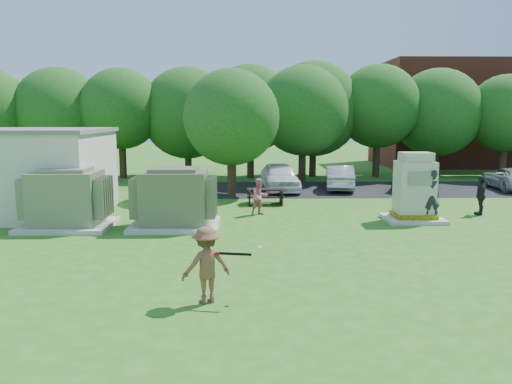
{
  "coord_description": "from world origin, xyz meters",
  "views": [
    {
      "loc": [
        -0.39,
        -12.55,
        3.8
      ],
      "look_at": [
        0.0,
        4.0,
        1.3
      ],
      "focal_mm": 35.0,
      "sensor_mm": 36.0,
      "label": 1
    }
  ],
  "objects_px": {
    "person_at_picnic": "(260,197)",
    "person_walking_right": "(481,195)",
    "person_by_generator": "(431,197)",
    "car_white": "(279,177)",
    "car_dark": "(415,177)",
    "transformer_right": "(175,200)",
    "picnic_table": "(265,194)",
    "car_silver_b": "(511,179)",
    "transformer_left": "(67,200)",
    "batter": "(206,265)",
    "car_silver_a": "(339,177)",
    "generator_cabinet": "(414,191)"
  },
  "relations": [
    {
      "from": "car_silver_a",
      "to": "car_silver_b",
      "type": "distance_m",
      "value": 9.06
    },
    {
      "from": "picnic_table",
      "to": "car_silver_b",
      "type": "xyz_separation_m",
      "value": [
        13.14,
        4.19,
        0.15
      ]
    },
    {
      "from": "batter",
      "to": "car_silver_b",
      "type": "distance_m",
      "value": 21.73
    },
    {
      "from": "transformer_left",
      "to": "car_dark",
      "type": "xyz_separation_m",
      "value": [
        15.07,
        8.77,
        -0.27
      ]
    },
    {
      "from": "transformer_left",
      "to": "person_walking_right",
      "type": "distance_m",
      "value": 15.44
    },
    {
      "from": "transformer_right",
      "to": "person_by_generator",
      "type": "distance_m",
      "value": 9.1
    },
    {
      "from": "transformer_right",
      "to": "generator_cabinet",
      "type": "height_order",
      "value": "generator_cabinet"
    },
    {
      "from": "person_by_generator",
      "to": "car_silver_a",
      "type": "bearing_deg",
      "value": -81.88
    },
    {
      "from": "car_dark",
      "to": "car_silver_b",
      "type": "bearing_deg",
      "value": 22.73
    },
    {
      "from": "person_walking_right",
      "to": "car_silver_a",
      "type": "bearing_deg",
      "value": -134.7
    },
    {
      "from": "transformer_left",
      "to": "generator_cabinet",
      "type": "relative_size",
      "value": 1.19
    },
    {
      "from": "transformer_left",
      "to": "car_silver_a",
      "type": "xyz_separation_m",
      "value": [
        11.11,
        8.87,
        -0.32
      ]
    },
    {
      "from": "transformer_left",
      "to": "generator_cabinet",
      "type": "height_order",
      "value": "generator_cabinet"
    },
    {
      "from": "person_by_generator",
      "to": "car_silver_b",
      "type": "relative_size",
      "value": 0.47
    },
    {
      "from": "batter",
      "to": "person_walking_right",
      "type": "height_order",
      "value": "batter"
    },
    {
      "from": "transformer_left",
      "to": "car_silver_a",
      "type": "height_order",
      "value": "transformer_left"
    },
    {
      "from": "person_at_picnic",
      "to": "person_walking_right",
      "type": "xyz_separation_m",
      "value": [
        8.62,
        -0.17,
        0.06
      ]
    },
    {
      "from": "car_white",
      "to": "car_dark",
      "type": "relative_size",
      "value": 0.9
    },
    {
      "from": "transformer_right",
      "to": "person_walking_right",
      "type": "distance_m",
      "value": 11.78
    },
    {
      "from": "transformer_right",
      "to": "person_by_generator",
      "type": "relative_size",
      "value": 1.54
    },
    {
      "from": "transformer_left",
      "to": "transformer_right",
      "type": "bearing_deg",
      "value": 0.0
    },
    {
      "from": "transformer_right",
      "to": "person_at_picnic",
      "type": "height_order",
      "value": "transformer_right"
    },
    {
      "from": "transformer_left",
      "to": "car_silver_b",
      "type": "xyz_separation_m",
      "value": [
        20.17,
        8.72,
        -0.39
      ]
    },
    {
      "from": "transformer_right",
      "to": "batter",
      "type": "distance_m",
      "value": 7.33
    },
    {
      "from": "person_walking_right",
      "to": "batter",
      "type": "bearing_deg",
      "value": -33.67
    },
    {
      "from": "car_white",
      "to": "car_silver_b",
      "type": "height_order",
      "value": "car_white"
    },
    {
      "from": "person_by_generator",
      "to": "car_white",
      "type": "distance_m",
      "value": 9.48
    },
    {
      "from": "car_silver_b",
      "to": "person_at_picnic",
      "type": "bearing_deg",
      "value": 30.67
    },
    {
      "from": "car_white",
      "to": "car_dark",
      "type": "distance_m",
      "value": 7.14
    },
    {
      "from": "transformer_right",
      "to": "car_silver_a",
      "type": "distance_m",
      "value": 11.57
    },
    {
      "from": "person_walking_right",
      "to": "car_dark",
      "type": "distance_m",
      "value": 6.85
    },
    {
      "from": "transformer_right",
      "to": "person_at_picnic",
      "type": "distance_m",
      "value": 3.67
    },
    {
      "from": "car_white",
      "to": "transformer_left",
      "type": "bearing_deg",
      "value": -137.33
    },
    {
      "from": "car_white",
      "to": "car_silver_a",
      "type": "xyz_separation_m",
      "value": [
        3.18,
        0.29,
        -0.09
      ]
    },
    {
      "from": "person_walking_right",
      "to": "car_white",
      "type": "distance_m",
      "value": 9.95
    },
    {
      "from": "transformer_left",
      "to": "picnic_table",
      "type": "distance_m",
      "value": 8.38
    },
    {
      "from": "person_by_generator",
      "to": "car_dark",
      "type": "xyz_separation_m",
      "value": [
        2.28,
        8.33,
        -0.28
      ]
    },
    {
      "from": "car_white",
      "to": "car_silver_b",
      "type": "bearing_deg",
      "value": -3.92
    },
    {
      "from": "picnic_table",
      "to": "person_by_generator",
      "type": "relative_size",
      "value": 0.83
    },
    {
      "from": "car_silver_b",
      "to": "picnic_table",
      "type": "bearing_deg",
      "value": 22.17
    },
    {
      "from": "transformer_right",
      "to": "car_dark",
      "type": "xyz_separation_m",
      "value": [
        11.37,
        8.77,
        -0.27
      ]
    },
    {
      "from": "picnic_table",
      "to": "car_silver_b",
      "type": "relative_size",
      "value": 0.39
    },
    {
      "from": "transformer_left",
      "to": "car_silver_b",
      "type": "relative_size",
      "value": 0.72
    },
    {
      "from": "generator_cabinet",
      "to": "picnic_table",
      "type": "height_order",
      "value": "generator_cabinet"
    },
    {
      "from": "person_by_generator",
      "to": "person_walking_right",
      "type": "distance_m",
      "value": 2.94
    },
    {
      "from": "batter",
      "to": "car_dark",
      "type": "bearing_deg",
      "value": -143.98
    },
    {
      "from": "generator_cabinet",
      "to": "picnic_table",
      "type": "xyz_separation_m",
      "value": [
        -5.3,
        3.69,
        -0.68
      ]
    },
    {
      "from": "batter",
      "to": "car_silver_b",
      "type": "xyz_separation_m",
      "value": [
        14.84,
        15.87,
        -0.22
      ]
    },
    {
      "from": "batter",
      "to": "person_walking_right",
      "type": "distance_m",
      "value": 13.5
    },
    {
      "from": "picnic_table",
      "to": "batter",
      "type": "distance_m",
      "value": 11.81
    }
  ]
}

